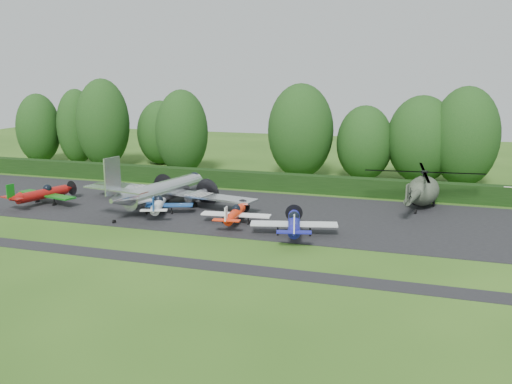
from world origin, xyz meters
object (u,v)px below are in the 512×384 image
(light_plane_blue, at_px, (294,223))
(light_plane_white, at_px, (159,205))
(transport_plane, at_px, (164,191))
(helicopter, at_px, (423,188))
(light_plane_red, at_px, (43,194))
(light_plane_orange, at_px, (235,214))

(light_plane_blue, bearing_deg, light_plane_white, -178.03)
(transport_plane, distance_m, light_plane_white, 3.24)
(transport_plane, height_order, helicopter, transport_plane)
(transport_plane, height_order, light_plane_red, transport_plane)
(light_plane_white, distance_m, light_plane_orange, 8.32)
(helicopter, bearing_deg, transport_plane, -171.20)
(transport_plane, bearing_deg, light_plane_white, -82.99)
(light_plane_white, distance_m, helicopter, 26.58)
(light_plane_orange, relative_size, light_plane_blue, 0.87)
(light_plane_blue, height_order, helicopter, helicopter)
(transport_plane, height_order, light_plane_white, transport_plane)
(transport_plane, height_order, light_plane_orange, transport_plane)
(light_plane_orange, distance_m, helicopter, 20.06)
(light_plane_white, xyz_separation_m, light_plane_blue, (14.27, -3.13, 0.13))
(transport_plane, distance_m, light_plane_red, 12.81)
(light_plane_red, bearing_deg, light_plane_blue, -21.06)
(light_plane_red, distance_m, light_plane_blue, 27.89)
(light_plane_red, xyz_separation_m, light_plane_white, (13.44, -0.09, -0.15))
(light_plane_red, relative_size, light_plane_orange, 1.18)
(transport_plane, bearing_deg, light_plane_orange, -35.11)
(light_plane_red, bearing_deg, transport_plane, -1.29)
(light_plane_red, height_order, light_plane_blue, light_plane_red)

